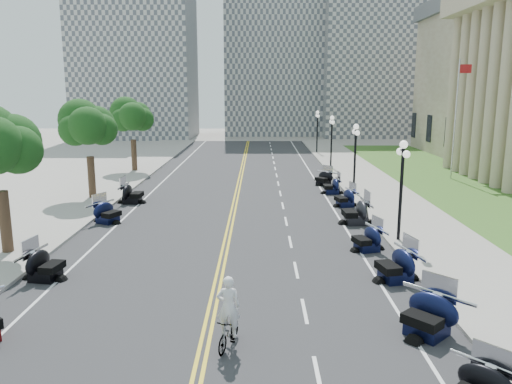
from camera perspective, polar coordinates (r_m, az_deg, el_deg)
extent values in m
plane|color=gray|center=(21.42, -4.08, -8.88)|extent=(160.00, 160.00, 0.00)
cube|color=#333335|center=(30.96, -2.67, -2.41)|extent=(16.00, 90.00, 0.01)
cube|color=yellow|center=(30.97, -2.90, -2.40)|extent=(0.12, 90.00, 0.00)
cube|color=yellow|center=(30.96, -2.45, -2.40)|extent=(0.12, 90.00, 0.00)
cube|color=white|center=(31.29, 9.12, -2.39)|extent=(0.12, 90.00, 0.00)
cube|color=white|center=(31.94, -14.22, -2.31)|extent=(0.12, 90.00, 0.00)
cube|color=white|center=(14.22, 7.09, -20.14)|extent=(0.12, 2.00, 0.00)
cube|color=white|center=(17.73, 5.56, -13.36)|extent=(0.12, 2.00, 0.00)
cube|color=white|center=(21.41, 4.60, -8.86)|extent=(0.12, 2.00, 0.00)
cube|color=white|center=(25.19, 3.94, -5.69)|extent=(0.12, 2.00, 0.00)
cube|color=white|center=(29.02, 3.45, -3.35)|extent=(0.12, 2.00, 0.00)
cube|color=white|center=(32.90, 3.08, -1.57)|extent=(0.12, 2.00, 0.00)
cube|color=white|center=(36.81, 2.79, -0.16)|extent=(0.12, 2.00, 0.00)
cube|color=white|center=(40.73, 2.56, 0.98)|extent=(0.12, 2.00, 0.00)
cube|color=white|center=(44.66, 2.37, 1.92)|extent=(0.12, 2.00, 0.00)
cube|color=white|center=(48.61, 2.20, 2.71)|extent=(0.12, 2.00, 0.00)
cube|color=white|center=(52.56, 2.07, 3.38)|extent=(0.12, 2.00, 0.00)
cube|color=white|center=(56.52, 1.95, 3.95)|extent=(0.12, 2.00, 0.00)
cube|color=white|center=(60.49, 1.84, 4.45)|extent=(0.12, 2.00, 0.00)
cube|color=white|center=(64.46, 1.75, 4.89)|extent=(0.12, 2.00, 0.00)
cube|color=white|center=(68.43, 1.67, 5.28)|extent=(0.12, 2.00, 0.00)
cube|color=white|center=(72.41, 1.60, 5.62)|extent=(0.12, 2.00, 0.00)
cube|color=#9E9991|center=(32.15, 16.37, -2.22)|extent=(5.00, 90.00, 0.15)
cube|color=#9E9991|center=(33.20, -21.10, -2.11)|extent=(5.00, 90.00, 0.15)
cube|color=#356023|center=(41.85, 22.63, 0.44)|extent=(9.00, 60.00, 0.10)
cube|color=gray|center=(84.51, -13.55, 14.98)|extent=(18.00, 14.00, 26.00)
cube|color=gray|center=(88.37, 1.97, 16.42)|extent=(16.00, 12.00, 30.00)
cube|color=gray|center=(87.49, 14.22, 13.51)|extent=(20.00, 14.00, 22.00)
imported|color=#A51414|center=(15.24, -3.15, -15.70)|extent=(0.92, 1.68, 0.97)
imported|color=silver|center=(14.65, -3.21, -10.74)|extent=(0.69, 0.45, 1.88)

